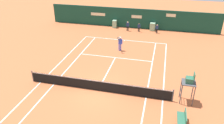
% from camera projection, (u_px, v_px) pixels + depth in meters
% --- Properties ---
extents(ground_plane, '(80.00, 80.00, 0.01)m').
position_uv_depth(ground_plane, '(100.00, 87.00, 18.55)').
color(ground_plane, '#BC6038').
extents(tennis_net, '(12.10, 0.10, 1.07)m').
position_uv_depth(tennis_net, '(98.00, 85.00, 17.82)').
color(tennis_net, '#4C4C51').
rests_on(tennis_net, ground_plane).
extents(sponsor_back_wall, '(25.00, 1.02, 2.89)m').
position_uv_depth(sponsor_back_wall, '(132.00, 19.00, 32.04)').
color(sponsor_back_wall, '#144233').
rests_on(sponsor_back_wall, ground_plane).
extents(umpire_chair, '(1.00, 1.00, 2.54)m').
position_uv_depth(umpire_chair, '(189.00, 82.00, 15.99)').
color(umpire_chair, '#47474C').
rests_on(umpire_chair, ground_plane).
extents(player_bench, '(0.54, 1.37, 0.88)m').
position_uv_depth(player_bench, '(183.00, 118.00, 14.37)').
color(player_bench, '#38383D').
rests_on(player_bench, ground_plane).
extents(player_on_baseline, '(0.53, 0.81, 1.87)m').
position_uv_depth(player_on_baseline, '(120.00, 43.00, 24.79)').
color(player_on_baseline, blue).
rests_on(player_on_baseline, ground_plane).
extents(ball_kid_right_post, '(0.41, 0.21, 1.25)m').
position_uv_depth(ball_kid_right_post, '(139.00, 27.00, 30.73)').
color(ball_kid_right_post, black).
rests_on(ball_kid_right_post, ground_plane).
extents(ball_kid_left_post, '(0.46, 0.20, 1.37)m').
position_uv_depth(ball_kid_left_post, '(128.00, 26.00, 31.04)').
color(ball_kid_left_post, black).
rests_on(ball_kid_left_post, ground_plane).
extents(ball_kid_centre_post, '(0.42, 0.20, 1.26)m').
position_uv_depth(ball_kid_centre_post, '(157.00, 28.00, 30.19)').
color(ball_kid_centre_post, black).
rests_on(ball_kid_centre_post, ground_plane).
extents(tennis_ball_by_sideline, '(0.07, 0.07, 0.07)m').
position_uv_depth(tennis_ball_by_sideline, '(149.00, 71.00, 20.96)').
color(tennis_ball_by_sideline, '#CCE033').
rests_on(tennis_ball_by_sideline, ground_plane).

